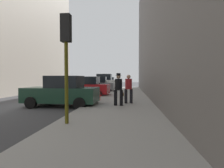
{
  "coord_description": "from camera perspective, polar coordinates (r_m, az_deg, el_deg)",
  "views": [
    {
      "loc": [
        6.61,
        -9.61,
        1.67
      ],
      "look_at": [
        4.86,
        7.05,
        1.08
      ],
      "focal_mm": 28.0,
      "sensor_mm": 36.0,
      "label": 1
    }
  ],
  "objects": [
    {
      "name": "traffic_light",
      "position": [
        6.08,
        -14.73,
        12.26
      ],
      "size": [
        0.32,
        0.32,
        3.6
      ],
      "color": "#514C0F",
      "rests_on": "sidewalk"
    },
    {
      "name": "ground_plane",
      "position": [
        11.78,
        -28.4,
        -6.39
      ],
      "size": [
        120.0,
        120.0,
        0.0
      ],
      "primitive_type": "plane",
      "color": "#38383A"
    },
    {
      "name": "pedestrian_in_red_jacket",
      "position": [
        10.51,
        5.43,
        -1.09
      ],
      "size": [
        0.52,
        0.46,
        1.71
      ],
      "color": "black",
      "rests_on": "sidewalk"
    },
    {
      "name": "parked_white_van",
      "position": [
        25.81,
        -2.84,
        0.59
      ],
      "size": [
        4.64,
        2.14,
        2.25
      ],
      "color": "silver",
      "rests_on": "ground_plane"
    },
    {
      "name": "parked_blue_sedan",
      "position": [
        30.79,
        -1.4,
        0.48
      ],
      "size": [
        4.24,
        2.13,
        1.79
      ],
      "color": "navy",
      "rests_on": "ground_plane"
    },
    {
      "name": "sidewalk",
      "position": [
        9.76,
        2.37,
        -7.4
      ],
      "size": [
        4.0,
        40.0,
        0.15
      ],
      "primitive_type": "cube",
      "color": "gray",
      "rests_on": "ground_plane"
    },
    {
      "name": "fire_hydrant",
      "position": [
        12.05,
        -4.35,
        -3.58
      ],
      "size": [
        0.42,
        0.22,
        0.7
      ],
      "color": "red",
      "rests_on": "sidewalk"
    },
    {
      "name": "pedestrian_with_fedora",
      "position": [
        9.59,
        2.12,
        -1.18
      ],
      "size": [
        0.51,
        0.42,
        1.78
      ],
      "color": "black",
      "rests_on": "sidewalk"
    },
    {
      "name": "parked_dark_green_sedan",
      "position": [
        10.64,
        -15.9,
        -2.5
      ],
      "size": [
        4.23,
        2.12,
        1.79
      ],
      "color": "#193828",
      "rests_on": "ground_plane"
    },
    {
      "name": "parked_gray_coupe",
      "position": [
        20.83,
        -4.97,
        -0.26
      ],
      "size": [
        4.27,
        2.19,
        1.79
      ],
      "color": "slate",
      "rests_on": "ground_plane"
    },
    {
      "name": "parked_red_hatchback",
      "position": [
        15.92,
        -8.42,
        -0.97
      ],
      "size": [
        4.26,
        2.18,
        1.79
      ],
      "color": "#B2191E",
      "rests_on": "ground_plane"
    },
    {
      "name": "duffel_bag",
      "position": [
        14.77,
        3.26,
        -3.36
      ],
      "size": [
        0.32,
        0.44,
        0.28
      ],
      "color": "#472D19",
      "rests_on": "sidewalk"
    }
  ]
}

